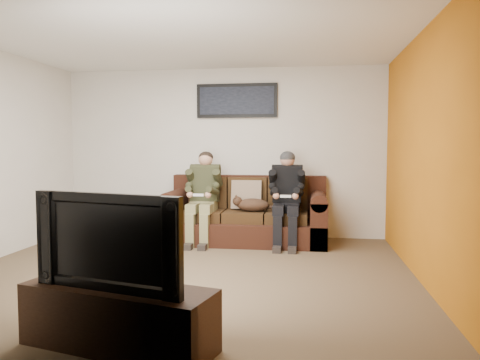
% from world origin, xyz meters
% --- Properties ---
extents(floor, '(5.00, 5.00, 0.00)m').
position_xyz_m(floor, '(0.00, 0.00, 0.00)').
color(floor, brown).
rests_on(floor, ground).
extents(ceiling, '(5.00, 5.00, 0.00)m').
position_xyz_m(ceiling, '(0.00, 0.00, 2.60)').
color(ceiling, silver).
rests_on(ceiling, ground).
extents(wall_back, '(5.00, 0.00, 5.00)m').
position_xyz_m(wall_back, '(0.00, 2.25, 1.30)').
color(wall_back, beige).
rests_on(wall_back, ground).
extents(wall_front, '(5.00, 0.00, 5.00)m').
position_xyz_m(wall_front, '(0.00, -2.25, 1.30)').
color(wall_front, beige).
rests_on(wall_front, ground).
extents(wall_right, '(0.00, 4.50, 4.50)m').
position_xyz_m(wall_right, '(2.50, 0.00, 1.30)').
color(wall_right, beige).
rests_on(wall_right, ground).
extents(accent_wall_right, '(0.00, 4.50, 4.50)m').
position_xyz_m(accent_wall_right, '(2.49, 0.00, 1.30)').
color(accent_wall_right, '#BC6912').
rests_on(accent_wall_right, ground).
extents(sofa, '(2.33, 1.01, 0.95)m').
position_xyz_m(sofa, '(0.43, 1.83, 0.36)').
color(sofa, '#33180F').
rests_on(sofa, ground).
extents(throw_pillow, '(0.45, 0.21, 0.44)m').
position_xyz_m(throw_pillow, '(0.43, 1.88, 0.68)').
color(throw_pillow, '#856D57').
rests_on(throw_pillow, sofa).
extents(throw_blanket, '(0.48, 0.23, 0.08)m').
position_xyz_m(throw_blanket, '(-0.28, 2.13, 0.95)').
color(throw_blanket, tan).
rests_on(throw_blanket, sofa).
extents(person_left, '(0.51, 0.87, 1.32)m').
position_xyz_m(person_left, '(-0.17, 1.64, 0.75)').
color(person_left, '#858053').
rests_on(person_left, sofa).
extents(person_right, '(0.51, 0.86, 1.33)m').
position_xyz_m(person_right, '(1.04, 1.64, 0.75)').
color(person_right, black).
rests_on(person_right, sofa).
extents(cat, '(0.66, 0.26, 0.24)m').
position_xyz_m(cat, '(0.54, 1.64, 0.57)').
color(cat, '#4C301E').
rests_on(cat, sofa).
extents(framed_poster, '(1.25, 0.05, 0.52)m').
position_xyz_m(framed_poster, '(0.23, 2.22, 2.10)').
color(framed_poster, black).
rests_on(framed_poster, wall_back).
extents(tv_stand, '(1.44, 0.76, 0.43)m').
position_xyz_m(tv_stand, '(0.04, -1.95, 0.22)').
color(tv_stand, black).
rests_on(tv_stand, ground).
extents(television, '(1.14, 0.42, 0.66)m').
position_xyz_m(television, '(0.04, -1.95, 0.76)').
color(television, black).
rests_on(television, tv_stand).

